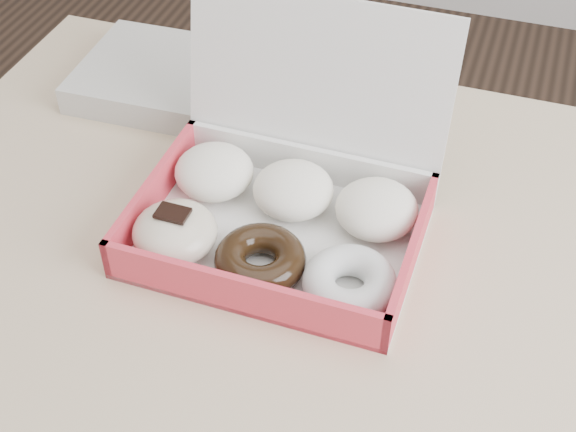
% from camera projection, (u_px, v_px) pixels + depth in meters
% --- Properties ---
extents(table, '(1.20, 0.80, 0.75)m').
position_uv_depth(table, '(366.00, 326.00, 0.92)').
color(table, '#D3AF8B').
rests_on(table, ground).
extents(donut_box, '(0.32, 0.28, 0.23)m').
position_uv_depth(donut_box, '(280.00, 206.00, 0.90)').
color(donut_box, white).
rests_on(donut_box, table).
extents(newspapers, '(0.25, 0.20, 0.04)m').
position_uv_depth(newspapers, '(170.00, 78.00, 1.11)').
color(newspapers, silver).
rests_on(newspapers, table).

